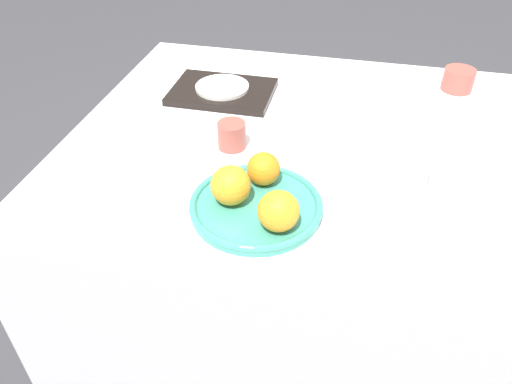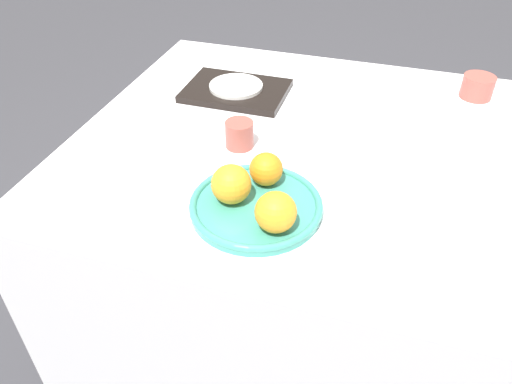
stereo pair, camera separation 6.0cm
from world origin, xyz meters
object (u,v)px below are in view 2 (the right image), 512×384
(serving_tray, at_px, (236,91))
(side_plate, at_px, (236,86))
(orange_0, at_px, (231,184))
(water_glass, at_px, (455,186))
(cup_1, at_px, (239,134))
(fruit_platter, at_px, (256,206))
(orange_1, at_px, (266,169))
(cup_0, at_px, (477,87))
(orange_2, at_px, (276,212))

(serving_tray, relative_size, side_plate, 1.88)
(orange_0, xyz_separation_m, water_glass, (0.44, 0.14, -0.01))
(water_glass, height_order, side_plate, water_glass)
(cup_1, bearing_deg, orange_0, -75.18)
(fruit_platter, height_order, water_glass, water_glass)
(orange_1, xyz_separation_m, cup_0, (0.46, 0.60, -0.02))
(water_glass, xyz_separation_m, cup_1, (-0.50, 0.09, -0.02))
(orange_0, relative_size, cup_0, 0.93)
(orange_2, relative_size, serving_tray, 0.28)
(serving_tray, bearing_deg, cup_1, -69.17)
(cup_0, distance_m, cup_1, 0.73)
(orange_2, bearing_deg, side_plate, 116.29)
(orange_0, relative_size, water_glass, 0.83)
(orange_2, bearing_deg, orange_0, 152.59)
(fruit_platter, relative_size, orange_2, 3.40)
(orange_0, bearing_deg, orange_1, 56.96)
(side_plate, height_order, cup_0, cup_0)
(orange_1, height_order, side_plate, orange_1)
(orange_0, height_order, cup_0, orange_0)
(fruit_platter, distance_m, orange_2, 0.09)
(water_glass, distance_m, cup_1, 0.51)
(orange_0, bearing_deg, water_glass, 17.79)
(cup_1, bearing_deg, water_glass, -9.80)
(fruit_platter, bearing_deg, side_plate, 113.54)
(side_plate, distance_m, cup_1, 0.28)
(fruit_platter, bearing_deg, orange_2, -45.68)
(orange_0, distance_m, cup_1, 0.24)
(orange_2, xyz_separation_m, serving_tray, (-0.27, 0.55, -0.05))
(orange_0, distance_m, orange_1, 0.09)
(serving_tray, height_order, side_plate, side_plate)
(orange_0, distance_m, side_plate, 0.52)
(serving_tray, bearing_deg, orange_1, -62.79)
(orange_1, xyz_separation_m, water_glass, (0.39, 0.06, -0.00))
(orange_1, height_order, orange_2, orange_2)
(water_glass, relative_size, cup_0, 1.12)
(orange_2, relative_size, cup_1, 1.18)
(serving_tray, xyz_separation_m, side_plate, (0.00, 0.00, 0.02))
(orange_0, bearing_deg, cup_1, 104.82)
(side_plate, xyz_separation_m, cup_0, (0.67, 0.19, 0.01))
(orange_0, bearing_deg, orange_2, -27.41)
(orange_2, bearing_deg, cup_1, 120.90)
(orange_0, xyz_separation_m, orange_2, (0.11, -0.06, -0.00))
(orange_0, xyz_separation_m, serving_tray, (-0.16, 0.49, -0.05))
(orange_1, distance_m, orange_2, 0.15)
(cup_0, bearing_deg, orange_1, -127.33)
(fruit_platter, relative_size, side_plate, 1.80)
(serving_tray, relative_size, cup_0, 3.25)
(fruit_platter, distance_m, serving_tray, 0.53)
(orange_1, bearing_deg, serving_tray, 117.21)
(orange_1, height_order, cup_1, orange_1)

